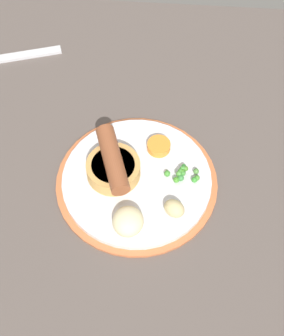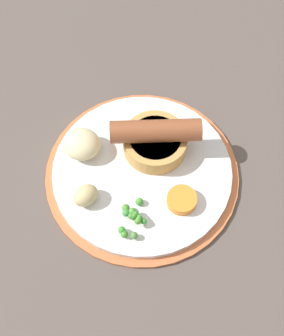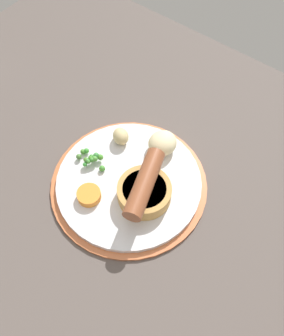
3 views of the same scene
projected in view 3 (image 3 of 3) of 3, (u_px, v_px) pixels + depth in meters
The scene contains 7 objects.
dining_table at pixel (146, 213), 59.37cm from camera, with size 110.00×80.00×3.00cm, color #564C47.
dinner_plate at pixel (129, 183), 59.79cm from camera, with size 25.04×25.04×1.40cm.
sausage_pudding at pixel (144, 189), 55.76cm from camera, with size 8.27×11.58×5.40cm.
pea_pile at pixel (92, 158), 60.14cm from camera, with size 5.50×3.38×1.71cm.
potato_chunk_0 at pixel (121, 136), 62.22cm from camera, with size 3.20×2.59×2.40cm, color #CCB77F.
potato_chunk_1 at pixel (163, 143), 60.99cm from camera, with size 4.53×4.88×3.19cm, color beige.
carrot_slice_0 at pixel (89, 195), 57.02cm from camera, with size 3.69×3.69×1.28cm, color orange.
Camera 3 is at (14.86, -20.42, 55.70)cm, focal length 40.00 mm.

